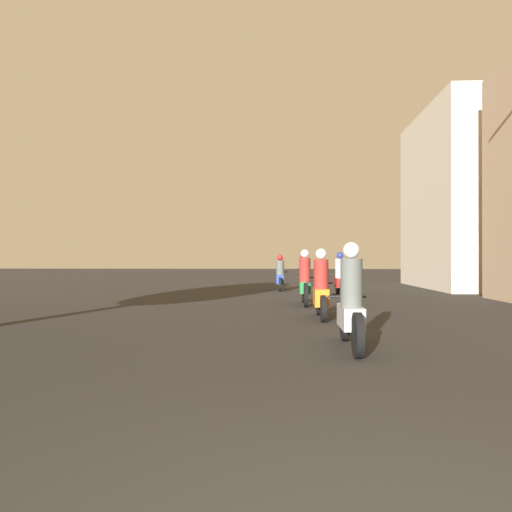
% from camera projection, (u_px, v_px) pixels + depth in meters
% --- Properties ---
extents(motorcycle_silver, '(0.60, 2.01, 1.56)m').
position_uv_depth(motorcycle_silver, '(351.00, 307.00, 7.30)').
color(motorcycle_silver, black).
rests_on(motorcycle_silver, ground_plane).
extents(motorcycle_orange, '(0.60, 1.85, 1.54)m').
position_uv_depth(motorcycle_orange, '(321.00, 291.00, 10.97)').
color(motorcycle_orange, black).
rests_on(motorcycle_orange, ground_plane).
extents(motorcycle_green, '(0.60, 2.08, 1.58)m').
position_uv_depth(motorcycle_green, '(305.00, 283.00, 14.18)').
color(motorcycle_green, black).
rests_on(motorcycle_green, ground_plane).
extents(motorcycle_red, '(0.60, 1.95, 1.55)m').
position_uv_depth(motorcycle_red, '(340.00, 278.00, 17.79)').
color(motorcycle_red, black).
rests_on(motorcycle_red, ground_plane).
extents(motorcycle_blue, '(0.60, 1.83, 1.47)m').
position_uv_depth(motorcycle_blue, '(280.00, 276.00, 20.49)').
color(motorcycle_blue, black).
rests_on(motorcycle_blue, ground_plane).
extents(motorcycle_white, '(0.60, 1.88, 1.55)m').
position_uv_depth(motorcycle_white, '(302.00, 272.00, 25.92)').
color(motorcycle_white, black).
rests_on(motorcycle_white, ground_plane).
extents(building_right_far, '(4.23, 7.91, 7.91)m').
position_uv_depth(building_right_far, '(469.00, 200.00, 22.31)').
color(building_right_far, beige).
rests_on(building_right_far, ground_plane).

